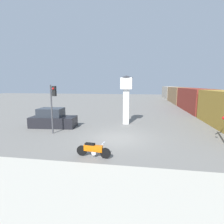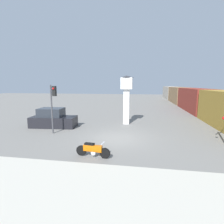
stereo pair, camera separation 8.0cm
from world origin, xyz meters
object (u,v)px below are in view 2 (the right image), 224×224
(motorcycle, at_px, (93,150))
(traffic_light, at_px, (53,100))
(freight_train, at_px, (185,97))
(clock_tower, at_px, (127,92))
(parked_car, at_px, (53,119))

(motorcycle, xyz_separation_m, traffic_light, (-4.41, 4.07, 2.33))
(motorcycle, distance_m, freight_train, 27.76)
(clock_tower, bearing_deg, motorcycle, -97.44)
(traffic_light, xyz_separation_m, parked_car, (-1.22, 2.10, -2.00))
(clock_tower, relative_size, traffic_light, 1.22)
(motorcycle, xyz_separation_m, clock_tower, (1.13, 8.65, 2.82))
(clock_tower, xyz_separation_m, traffic_light, (-5.54, -4.58, -0.49))
(freight_train, distance_m, parked_car, 25.41)
(traffic_light, bearing_deg, clock_tower, 39.58)
(motorcycle, distance_m, traffic_light, 6.43)
(freight_train, bearing_deg, clock_tower, -119.59)
(clock_tower, distance_m, parked_car, 7.62)
(motorcycle, bearing_deg, freight_train, 73.91)
(traffic_light, relative_size, parked_car, 0.92)
(freight_train, relative_size, traffic_light, 11.89)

